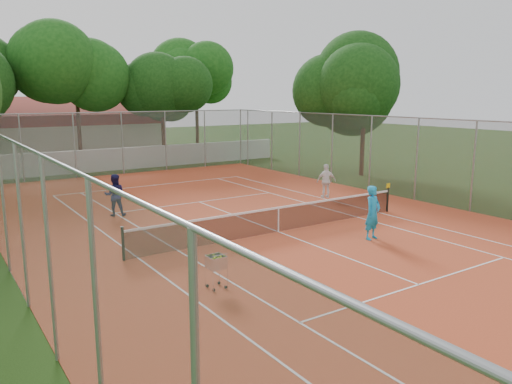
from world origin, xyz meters
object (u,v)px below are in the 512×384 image
clubhouse (49,131)px  ball_hopper (216,271)px  tennis_net (278,219)px  player_near (373,213)px  player_far_left (115,195)px  player_far_right (326,181)px

clubhouse → ball_hopper: 32.73m
tennis_net → player_near: 3.45m
tennis_net → clubhouse: 29.12m
player_far_left → player_far_right: size_ratio=1.05×
player_far_left → clubhouse: bearing=-73.1°
clubhouse → player_far_left: (-2.21, -23.07, -1.29)m
player_near → player_far_right: player_near is taller
clubhouse → player_near: bearing=-82.4°
player_far_right → ball_hopper: bearing=54.9°
tennis_net → ball_hopper: bearing=-142.5°
clubhouse → ball_hopper: size_ratio=16.63×
tennis_net → ball_hopper: ball_hopper is taller
player_near → ball_hopper: bearing=176.9°
player_far_left → ball_hopper: bearing=109.7°
player_far_left → player_far_right: bearing=-169.5°
tennis_net → clubhouse: clubhouse is taller
clubhouse → player_far_left: clubhouse is taller
tennis_net → player_far_left: 7.28m
tennis_net → player_far_right: player_far_right is taller
tennis_net → clubhouse: size_ratio=0.72×
tennis_net → clubhouse: (-2.00, 29.00, 1.69)m
player_far_right → ball_hopper: size_ratio=1.71×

